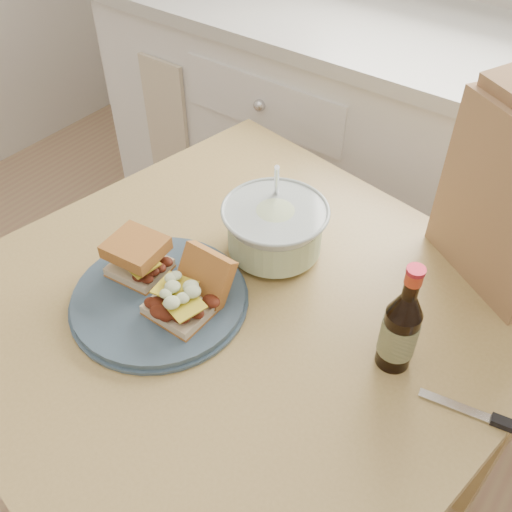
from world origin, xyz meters
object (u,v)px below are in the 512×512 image
Objects in this scene: plate at (159,298)px; coleslaw_bowl at (275,231)px; beer_bottle at (400,329)px; dining_table at (237,344)px.

coleslaw_bowl is at bearing 70.13° from plate.
beer_bottle is (0.40, 0.14, 0.07)m from plate.
plate is at bearing -171.78° from beer_bottle.
beer_bottle is at bearing -17.59° from coleslaw_bowl.
coleslaw_bowl reaches higher than plate.
beer_bottle reaches higher than plate.
beer_bottle is at bearing 19.19° from plate.
beer_bottle is (0.31, -0.10, 0.03)m from coleslaw_bowl.
dining_table is 5.21× the size of coleslaw_bowl.
plate is 1.47× the size of beer_bottle.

